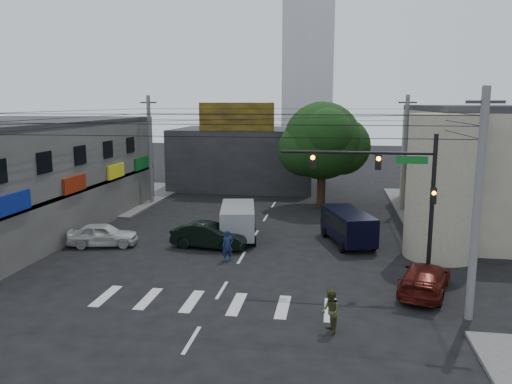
% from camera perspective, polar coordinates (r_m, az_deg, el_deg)
% --- Properties ---
extents(ground, '(160.00, 160.00, 0.00)m').
position_cam_1_polar(ground, '(26.38, -2.47, -8.81)').
color(ground, black).
rests_on(ground, ground).
extents(sidewalk_far_left, '(16.00, 16.00, 0.15)m').
position_cam_1_polar(sidewalk_far_left, '(49.00, -19.21, -0.40)').
color(sidewalk_far_left, '#514F4C').
rests_on(sidewalk_far_left, ground).
extents(sidewalk_far_right, '(16.00, 16.00, 0.15)m').
position_cam_1_polar(sidewalk_far_right, '(45.21, 25.48, -1.68)').
color(sidewalk_far_right, '#514F4C').
rests_on(sidewalk_far_right, ground).
extents(corner_column, '(4.00, 4.00, 8.00)m').
position_cam_1_polar(corner_column, '(29.44, 20.61, 0.57)').
color(corner_column, gray).
rests_on(corner_column, ground).
extents(building_far, '(14.00, 10.00, 6.00)m').
position_cam_1_polar(building_far, '(51.54, -1.18, 3.94)').
color(building_far, '#232326').
rests_on(building_far, ground).
extents(billboard, '(7.00, 0.30, 2.60)m').
position_cam_1_polar(billboard, '(46.44, -2.26, 8.58)').
color(billboard, olive).
rests_on(billboard, building_far).
extents(tower_distant, '(9.00, 9.00, 44.00)m').
position_cam_1_polar(tower_distant, '(95.53, 6.13, 18.17)').
color(tower_distant, silver).
rests_on(tower_distant, ground).
extents(street_tree, '(6.40, 6.40, 8.70)m').
position_cam_1_polar(street_tree, '(41.57, 7.58, 5.79)').
color(street_tree, black).
rests_on(street_tree, ground).
extents(traffic_gantry, '(7.10, 0.35, 7.20)m').
position_cam_1_polar(traffic_gantry, '(23.91, 15.65, 0.78)').
color(traffic_gantry, black).
rests_on(traffic_gantry, ground).
extents(utility_pole_near_right, '(0.32, 0.32, 9.20)m').
position_cam_1_polar(utility_pole_near_right, '(21.08, 23.95, -1.58)').
color(utility_pole_near_right, '#59595B').
rests_on(utility_pole_near_right, ground).
extents(utility_pole_far_left, '(0.32, 0.32, 9.20)m').
position_cam_1_polar(utility_pole_far_left, '(43.48, -12.02, 4.69)').
color(utility_pole_far_left, '#59595B').
rests_on(utility_pole_far_left, ground).
extents(utility_pole_far_right, '(0.32, 0.32, 9.20)m').
position_cam_1_polar(utility_pole_far_right, '(41.02, 16.65, 4.17)').
color(utility_pole_far_right, '#59595B').
rests_on(utility_pole_far_right, ground).
extents(dark_sedan, '(2.74, 4.95, 1.50)m').
position_cam_1_polar(dark_sedan, '(30.05, -5.34, -4.98)').
color(dark_sedan, black).
rests_on(dark_sedan, ground).
extents(white_compact, '(3.37, 4.82, 1.41)m').
position_cam_1_polar(white_compact, '(31.68, -17.09, -4.68)').
color(white_compact, beige).
rests_on(white_compact, ground).
extents(maroon_sedan, '(4.59, 5.82, 1.38)m').
position_cam_1_polar(maroon_sedan, '(24.31, 18.72, -9.32)').
color(maroon_sedan, '#450E09').
rests_on(maroon_sedan, ground).
extents(silver_minivan, '(5.63, 3.74, 2.12)m').
position_cam_1_polar(silver_minivan, '(31.88, -2.09, -3.48)').
color(silver_minivan, '#9DA1A5').
rests_on(silver_minivan, ground).
extents(navy_van, '(6.25, 4.98, 2.04)m').
position_cam_1_polar(navy_van, '(31.21, 10.45, -4.02)').
color(navy_van, black).
rests_on(navy_van, ground).
extents(traffic_officer, '(1.01, 0.99, 1.72)m').
position_cam_1_polar(traffic_officer, '(27.48, -3.25, -6.15)').
color(traffic_officer, '#152149').
rests_on(traffic_officer, ground).
extents(pedestrian_olive, '(1.11, 1.00, 1.70)m').
position_cam_1_polar(pedestrian_olive, '(19.43, 8.49, -13.37)').
color(pedestrian_olive, '#3C401D').
rests_on(pedestrian_olive, ground).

